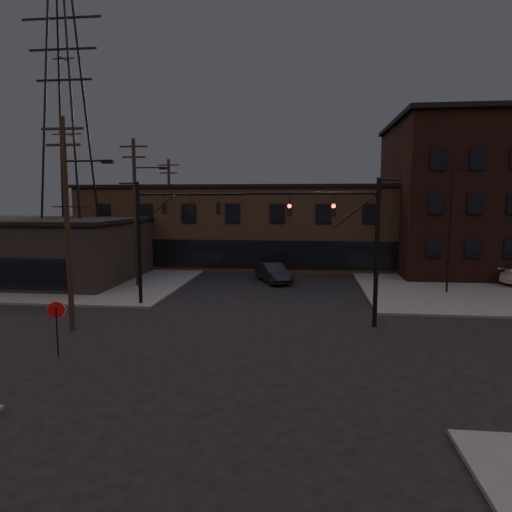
# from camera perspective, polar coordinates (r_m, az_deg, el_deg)

# --- Properties ---
(ground) EXTENTS (140.00, 140.00, 0.00)m
(ground) POSITION_cam_1_polar(r_m,az_deg,el_deg) (21.54, -1.42, -11.50)
(ground) COLOR black
(ground) RESTS_ON ground
(sidewalk_nw) EXTENTS (30.00, 30.00, 0.15)m
(sidewalk_nw) POSITION_cam_1_polar(r_m,az_deg,el_deg) (49.46, -23.70, -1.44)
(sidewalk_nw) COLOR #474744
(sidewalk_nw) RESTS_ON ground
(building_row) EXTENTS (40.00, 12.00, 8.00)m
(building_row) POSITION_cam_1_polar(r_m,az_deg,el_deg) (48.40, 3.16, 3.64)
(building_row) COLOR brown
(building_row) RESTS_ON ground
(building_right) EXTENTS (22.00, 16.00, 14.00)m
(building_right) POSITION_cam_1_polar(r_m,az_deg,el_deg) (50.04, 29.24, 6.31)
(building_right) COLOR black
(building_right) RESTS_ON ground
(building_left) EXTENTS (16.00, 12.00, 5.00)m
(building_left) POSITION_cam_1_polar(r_m,az_deg,el_deg) (43.05, -25.56, 0.54)
(building_left) COLOR black
(building_left) RESTS_ON ground
(traffic_signal_near) EXTENTS (7.12, 0.24, 8.00)m
(traffic_signal_near) POSITION_cam_1_polar(r_m,az_deg,el_deg) (24.93, 12.31, 2.46)
(traffic_signal_near) COLOR black
(traffic_signal_near) RESTS_ON ground
(traffic_signal_far) EXTENTS (7.12, 0.24, 8.00)m
(traffic_signal_far) POSITION_cam_1_polar(r_m,az_deg,el_deg) (29.86, -12.17, 3.35)
(traffic_signal_far) COLOR black
(traffic_signal_far) RESTS_ON ground
(stop_sign) EXTENTS (0.72, 0.33, 2.48)m
(stop_sign) POSITION_cam_1_polar(r_m,az_deg,el_deg) (21.80, -23.68, -6.83)
(stop_sign) COLOR black
(stop_sign) RESTS_ON ground
(utility_pole_near) EXTENTS (3.70, 0.28, 11.00)m
(utility_pole_near) POSITION_cam_1_polar(r_m,az_deg,el_deg) (25.41, -22.43, 4.29)
(utility_pole_near) COLOR black
(utility_pole_near) RESTS_ON ground
(utility_pole_mid) EXTENTS (3.70, 0.28, 11.50)m
(utility_pole_mid) POSITION_cam_1_polar(r_m,az_deg,el_deg) (36.72, -14.74, 5.67)
(utility_pole_mid) COLOR black
(utility_pole_mid) RESTS_ON ground
(utility_pole_far) EXTENTS (2.20, 0.28, 11.00)m
(utility_pole_far) POSITION_cam_1_polar(r_m,az_deg,el_deg) (48.42, -10.75, 5.64)
(utility_pole_far) COLOR black
(utility_pole_far) RESTS_ON ground
(transmission_tower) EXTENTS (7.00, 7.00, 25.00)m
(transmission_tower) POSITION_cam_1_polar(r_m,az_deg,el_deg) (43.91, -22.57, 13.90)
(transmission_tower) COLOR black
(transmission_tower) RESTS_ON ground
(lot_light_a) EXTENTS (1.50, 0.28, 9.14)m
(lot_light_a) POSITION_cam_1_polar(r_m,az_deg,el_deg) (35.73, 23.11, 4.32)
(lot_light_a) COLOR black
(lot_light_a) RESTS_ON ground
(lot_light_b) EXTENTS (1.50, 0.28, 9.14)m
(lot_light_b) POSITION_cam_1_polar(r_m,az_deg,el_deg) (42.45, 29.00, 4.35)
(lot_light_b) COLOR black
(lot_light_b) RESTS_ON ground
(parked_car_lot_a) EXTENTS (4.95, 2.91, 1.58)m
(parked_car_lot_a) POSITION_cam_1_polar(r_m,az_deg,el_deg) (43.12, 24.72, -1.50)
(parked_car_lot_a) COLOR black
(parked_car_lot_a) RESTS_ON sidewalk_ne
(car_crossing) EXTENTS (3.58, 5.16, 1.61)m
(car_crossing) POSITION_cam_1_polar(r_m,az_deg,el_deg) (38.10, 2.17, -2.10)
(car_crossing) COLOR black
(car_crossing) RESTS_ON ground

